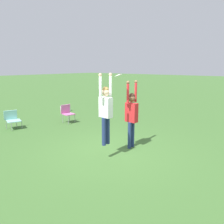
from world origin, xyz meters
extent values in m
plane|color=#3D662D|center=(0.00, 0.00, 0.00)|extent=(120.00, 120.00, 0.00)
cylinder|color=navy|center=(-0.70, -0.20, 0.86)|extent=(0.12, 0.12, 0.84)
cylinder|color=navy|center=(-0.52, -0.20, 0.86)|extent=(0.12, 0.12, 0.84)
cube|color=white|center=(-0.61, -0.20, 1.58)|extent=(0.23, 0.41, 0.59)
sphere|color=beige|center=(-0.61, -0.20, 2.02)|extent=(0.23, 0.23, 0.23)
sphere|color=olive|center=(-0.61, -0.20, 2.08)|extent=(0.19, 0.19, 0.19)
cylinder|color=white|center=(-0.83, -0.20, 2.19)|extent=(0.08, 0.08, 0.63)
sphere|color=beige|center=(-0.83, -0.20, 2.50)|extent=(0.10, 0.10, 0.10)
cylinder|color=white|center=(-0.39, -0.20, 2.19)|extent=(0.08, 0.08, 0.63)
sphere|color=beige|center=(-0.39, -0.20, 2.50)|extent=(0.10, 0.10, 0.10)
cylinder|color=navy|center=(0.51, -0.29, 0.45)|extent=(0.12, 0.12, 0.91)
cylinder|color=navy|center=(0.70, -0.29, 0.45)|extent=(0.12, 0.12, 0.91)
cube|color=red|center=(0.60, -0.29, 1.23)|extent=(0.23, 0.43, 0.64)
sphere|color=brown|center=(0.60, -0.29, 1.71)|extent=(0.25, 0.25, 0.25)
sphere|color=black|center=(0.60, -0.29, 1.77)|extent=(0.21, 0.21, 0.21)
cylinder|color=red|center=(0.37, -0.29, 1.89)|extent=(0.08, 0.08, 0.68)
sphere|color=brown|center=(0.37, -0.29, 2.23)|extent=(0.10, 0.10, 0.10)
cylinder|color=red|center=(0.83, -0.29, 1.89)|extent=(0.08, 0.08, 0.68)
sphere|color=brown|center=(0.83, -0.29, 2.23)|extent=(0.10, 0.10, 0.10)
cylinder|color=white|center=(-0.07, -0.25, 2.46)|extent=(0.23, 0.22, 0.10)
cylinder|color=gray|center=(-1.02, 4.79, 0.19)|extent=(0.02, 0.02, 0.39)
cylinder|color=gray|center=(-0.55, 4.79, 0.19)|extent=(0.02, 0.02, 0.39)
cylinder|color=gray|center=(-1.02, 5.25, 0.19)|extent=(0.02, 0.02, 0.39)
cylinder|color=gray|center=(-0.55, 5.25, 0.19)|extent=(0.02, 0.02, 0.39)
cube|color=#8CC6C1|center=(-0.78, 5.02, 0.37)|extent=(0.70, 0.70, 0.04)
cube|color=#8CC6C1|center=(-0.78, 5.28, 0.60)|extent=(0.55, 0.28, 0.43)
cylinder|color=gray|center=(1.23, 3.75, 0.23)|extent=(0.02, 0.02, 0.46)
cylinder|color=gray|center=(1.65, 3.75, 0.23)|extent=(0.02, 0.02, 0.46)
cylinder|color=gray|center=(1.23, 4.16, 0.23)|extent=(0.02, 0.02, 0.46)
cylinder|color=gray|center=(1.65, 4.16, 0.23)|extent=(0.02, 0.02, 0.46)
cube|color=#C666A3|center=(1.44, 3.95, 0.44)|extent=(0.56, 0.56, 0.04)
cube|color=#C666A3|center=(1.44, 4.18, 0.67)|extent=(0.50, 0.19, 0.43)
cube|color=white|center=(3.07, 6.20, 0.16)|extent=(0.51, 0.33, 0.32)
cube|color=silver|center=(3.07, 6.20, 0.34)|extent=(0.52, 0.34, 0.02)
camera|label=1|loc=(-5.33, -4.24, 2.75)|focal=35.00mm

